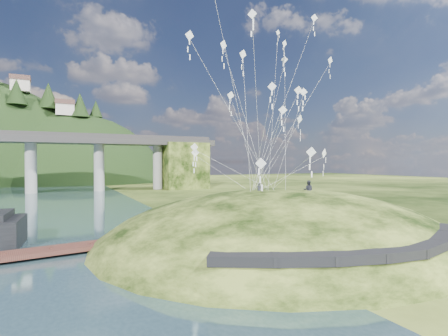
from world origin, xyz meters
name	(u,v)px	position (x,y,z in m)	size (l,w,h in m)	color
ground	(212,257)	(0.00, 0.00, 0.00)	(320.00, 320.00, 0.00)	black
grass_hill	(280,257)	(8.00, 2.00, -1.50)	(36.00, 32.00, 13.00)	black
footpath	(379,248)	(7.46, -9.74, 2.08)	(22.29, 5.84, 0.83)	black
wooden_dock	(92,245)	(-8.53, 6.16, 0.46)	(14.91, 4.32, 1.05)	#3C1E18
kite_flyers	(299,181)	(9.55, 1.19, 5.82)	(5.43, 2.39, 1.85)	#242631
kite_swarm	(269,76)	(7.13, 2.62, 15.77)	(19.87, 16.99, 21.12)	white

